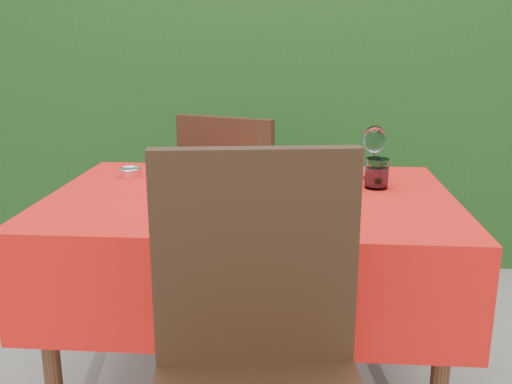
# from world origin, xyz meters

# --- Properties ---
(hedge) EXTENTS (3.20, 0.55, 1.78)m
(hedge) POSITION_xyz_m (0.00, 1.55, 0.92)
(hedge) COLOR black
(hedge) RESTS_ON ground
(dining_table) EXTENTS (1.26, 0.86, 0.75)m
(dining_table) POSITION_xyz_m (0.00, 0.00, 0.60)
(dining_table) COLOR #4A2917
(dining_table) RESTS_ON ground
(chair_near) EXTENTS (0.51, 0.51, 1.00)m
(chair_near) POSITION_xyz_m (0.07, -0.67, 0.57)
(chair_near) COLOR black
(chair_near) RESTS_ON ground
(chair_far) EXTENTS (0.53, 0.53, 0.92)m
(chair_far) POSITION_xyz_m (-0.11, 0.59, 0.53)
(chair_far) COLOR black
(chair_far) RESTS_ON ground
(pizza_plate) EXTENTS (0.41, 0.41, 0.07)m
(pizza_plate) POSITION_xyz_m (0.02, -0.12, 0.78)
(pizza_plate) COLOR white
(pizza_plate) RESTS_ON dining_table
(pasta_plate) EXTENTS (0.24, 0.24, 0.07)m
(pasta_plate) POSITION_xyz_m (0.04, 0.29, 0.77)
(pasta_plate) COLOR white
(pasta_plate) RESTS_ON dining_table
(water_glass) EXTENTS (0.08, 0.08, 0.10)m
(water_glass) POSITION_xyz_m (0.40, 0.10, 0.79)
(water_glass) COLOR silver
(water_glass) RESTS_ON dining_table
(wine_glass) EXTENTS (0.08, 0.08, 0.19)m
(wine_glass) POSITION_xyz_m (0.40, 0.22, 0.88)
(wine_glass) COLOR silver
(wine_glass) RESTS_ON dining_table
(fork) EXTENTS (0.08, 0.21, 0.01)m
(fork) POSITION_xyz_m (-0.28, -0.03, 0.75)
(fork) COLOR #ADADB4
(fork) RESTS_ON dining_table
(steel_ramekin) EXTENTS (0.07, 0.07, 0.03)m
(steel_ramekin) POSITION_xyz_m (-0.45, 0.20, 0.76)
(steel_ramekin) COLOR silver
(steel_ramekin) RESTS_ON dining_table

